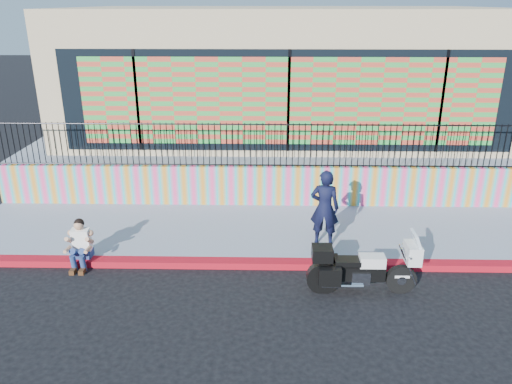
{
  "coord_description": "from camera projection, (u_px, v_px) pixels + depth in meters",
  "views": [
    {
      "loc": [
        -0.6,
        -9.62,
        5.46
      ],
      "look_at": [
        -0.84,
        1.2,
        1.29
      ],
      "focal_mm": 35.0,
      "sensor_mm": 36.0,
      "label": 1
    }
  ],
  "objects": [
    {
      "name": "mural_wall",
      "position": [
        288.0,
        186.0,
        13.71
      ],
      "size": [
        16.0,
        0.2,
        1.1
      ],
      "primitive_type": "cube",
      "color": "#FF4386",
      "rests_on": "sidewalk"
    },
    {
      "name": "storefront_building",
      "position": [
        284.0,
        68.0,
        17.35
      ],
      "size": [
        14.0,
        8.06,
        4.0
      ],
      "color": "tan",
      "rests_on": "elevated_platform"
    },
    {
      "name": "metal_fence",
      "position": [
        289.0,
        145.0,
        13.29
      ],
      "size": [
        15.8,
        0.04,
        1.2
      ],
      "primitive_type": null,
      "color": "black",
      "rests_on": "mural_wall"
    },
    {
      "name": "seated_man",
      "position": [
        80.0,
        248.0,
        10.77
      ],
      "size": [
        0.54,
        0.71,
        1.06
      ],
      "color": "navy",
      "rests_on": "ground"
    },
    {
      "name": "police_officer",
      "position": [
        325.0,
        208.0,
        11.34
      ],
      "size": [
        0.73,
        0.55,
        1.8
      ],
      "primitive_type": "imported",
      "rotation": [
        0.0,
        0.0,
        2.95
      ],
      "color": "black",
      "rests_on": "sidewalk"
    },
    {
      "name": "red_curb",
      "position": [
        293.0,
        264.0,
        10.9
      ],
      "size": [
        16.0,
        0.3,
        0.15
      ],
      "primitive_type": "cube",
      "color": "#A50B21",
      "rests_on": "ground"
    },
    {
      "name": "sidewalk",
      "position": [
        290.0,
        231.0,
        12.44
      ],
      "size": [
        16.0,
        3.0,
        0.15
      ],
      "primitive_type": "cube",
      "color": "gray",
      "rests_on": "ground"
    },
    {
      "name": "ground",
      "position": [
        293.0,
        267.0,
        10.92
      ],
      "size": [
        90.0,
        90.0,
        0.0
      ],
      "primitive_type": "plane",
      "color": "black",
      "rests_on": "ground"
    },
    {
      "name": "elevated_platform",
      "position": [
        283.0,
        140.0,
        18.49
      ],
      "size": [
        16.0,
        10.0,
        1.25
      ],
      "primitive_type": "cube",
      "color": "gray",
      "rests_on": "ground"
    },
    {
      "name": "police_motorcycle",
      "position": [
        361.0,
        267.0,
        9.79
      ],
      "size": [
        2.14,
        0.71,
        1.33
      ],
      "color": "black",
      "rests_on": "ground"
    }
  ]
}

